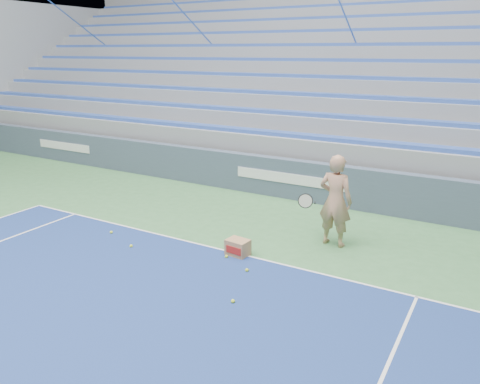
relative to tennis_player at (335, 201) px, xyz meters
name	(u,v)px	position (x,y,z in m)	size (l,w,h in m)	color
sponsor_barrier	(291,179)	(-2.13, 2.56, -0.43)	(30.00, 0.32, 1.10)	#3E4B5E
bleachers	(356,96)	(-2.14, 8.27, 1.38)	(31.00, 9.15, 7.30)	gray
tennis_player	(335,201)	(0.00, 0.00, 0.00)	(0.98, 0.88, 1.95)	tan
ball_box	(238,247)	(-1.47, -1.48, -0.81)	(0.47, 0.38, 0.33)	#A4774F
tennis_ball_0	(226,257)	(-1.60, -1.72, -0.94)	(0.07, 0.07, 0.07)	#CFE82F
tennis_ball_1	(111,232)	(-4.52, -1.92, -0.94)	(0.07, 0.07, 0.07)	#CFE82F
tennis_ball_2	(233,301)	(-0.59, -3.14, -0.94)	(0.07, 0.07, 0.07)	#CFE82F
tennis_ball_3	(247,270)	(-0.95, -2.04, -0.94)	(0.07, 0.07, 0.07)	#CFE82F
tennis_ball_4	(131,246)	(-3.60, -2.28, -0.94)	(0.07, 0.07, 0.07)	#CFE82F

